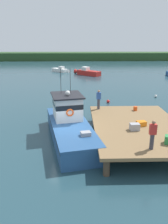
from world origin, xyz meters
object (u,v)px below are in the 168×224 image
deckhand_by_the_boat (99,99)px  mooring_buoy_inshore (156,96)px  main_fishing_boat (69,124)px  moored_boat_outer_mooring (87,72)px  deckhand_further_back (153,134)px  bait_bucket (135,108)px  crate_single_far (135,127)px  moored_boat_far_right (61,70)px  crate_stack_mid_dock (141,124)px  mooring_buoy_outer (108,101)px

deckhand_by_the_boat → mooring_buoy_inshore: size_ratio=4.96×
main_fishing_boat → moored_boat_outer_mooring: (2.48, 28.98, -0.48)m
deckhand_by_the_boat → moored_boat_outer_mooring: deckhand_by_the_boat is taller
main_fishing_boat → deckhand_further_back: 6.42m
bait_bucket → deckhand_by_the_boat: deckhand_by_the_boat is taller
crate_single_far → bait_bucket: bearing=75.6°
moored_boat_far_right → moored_boat_outer_mooring: (5.51, -4.42, 0.12)m
crate_stack_mid_dock → deckhand_by_the_boat: size_ratio=0.37×
main_fishing_boat → mooring_buoy_outer: size_ratio=27.69×
bait_bucket → main_fishing_boat: bearing=-156.3°
crate_stack_mid_dock → deckhand_further_back: (-0.37, -3.36, 0.70)m
deckhand_by_the_boat → deckhand_further_back: bearing=-73.1°
deckhand_by_the_boat → mooring_buoy_inshore: bearing=47.2°
moored_boat_outer_mooring → main_fishing_boat: bearing=-94.9°
deckhand_further_back → mooring_buoy_outer: size_ratio=4.53×
deckhand_by_the_boat → moored_boat_outer_mooring: bearing=89.8°
crate_single_far → moored_boat_far_right: crate_single_far is taller
deckhand_by_the_boat → main_fishing_boat: bearing=-130.0°
mooring_buoy_outer → main_fishing_boat: bearing=-114.3°
main_fishing_boat → bait_bucket: 5.86m
main_fishing_boat → bait_bucket: main_fishing_boat is taller
main_fishing_boat → deckhand_by_the_boat: main_fishing_boat is taller
main_fishing_boat → crate_single_far: 4.66m
main_fishing_boat → moored_boat_far_right: 33.54m
crate_single_far → deckhand_by_the_boat: (-1.93, 4.59, 0.64)m
mooring_buoy_inshore → crate_stack_mid_dock: bearing=-113.0°
crate_stack_mid_dock → moored_boat_outer_mooring: 30.12m
bait_bucket → mooring_buoy_inshore: size_ratio=1.03×
bait_bucket → moored_boat_far_right: bearing=105.1°
bait_bucket → mooring_buoy_inshore: bait_bucket is taller
crate_single_far → deckhand_further_back: 2.71m
deckhand_further_back → moored_boat_outer_mooring: (-2.08, 33.37, -1.53)m
main_fishing_boat → moored_boat_outer_mooring: main_fishing_boat is taller
mooring_buoy_inshore → mooring_buoy_outer: mooring_buoy_outer is taller
crate_stack_mid_dock → deckhand_further_back: deckhand_further_back is taller
crate_single_far → deckhand_further_back: bearing=-84.2°
moored_boat_far_right → deckhand_further_back: bearing=-78.6°
crate_stack_mid_dock → moored_boat_far_right: 35.36m
moored_boat_far_right → main_fishing_boat: bearing=-84.8°
main_fishing_boat → moored_boat_far_right: bearing=95.2°
deckhand_by_the_boat → moored_boat_far_right: (-5.40, 30.58, -1.65)m
crate_stack_mid_dock → deckhand_further_back: bearing=-96.2°
crate_stack_mid_dock → crate_single_far: bearing=-130.6°
main_fishing_boat → moored_boat_far_right: size_ratio=2.49×
deckhand_by_the_boat → mooring_buoy_inshore: deckhand_by_the_boat is taller
moored_boat_outer_mooring → crate_single_far: bearing=-86.6°
crate_single_far → mooring_buoy_outer: (-0.29, 10.65, -1.24)m
crate_single_far → deckhand_further_back: (0.26, -2.62, 0.64)m
moored_boat_far_right → mooring_buoy_inshore: 25.81m
bait_bucket → deckhand_further_back: (-0.80, -6.74, 0.69)m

